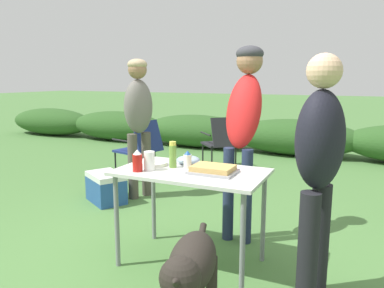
{
  "coord_description": "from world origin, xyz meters",
  "views": [
    {
      "loc": [
        1.14,
        -2.45,
        1.42
      ],
      "look_at": [
        -0.11,
        0.26,
        0.89
      ],
      "focal_mm": 35.0,
      "sensor_mm": 36.0,
      "label": 1
    }
  ],
  "objects_px": {
    "cooler_box": "(106,187)",
    "paper_cup_stack": "(149,161)",
    "plate_stack": "(153,164)",
    "relish_jar": "(173,155)",
    "mayo_bottle": "(188,160)",
    "standing_person_in_gray_fleece": "(244,114)",
    "folding_table": "(191,180)",
    "ketchup_bottle": "(137,161)",
    "camp_chair_green_behind_table": "(140,146)",
    "standing_person_in_navy_coat": "(319,160)",
    "camp_chair_near_hedge": "(222,140)",
    "dog": "(191,272)",
    "food_tray": "(213,170)",
    "standing_person_in_dark_puffer": "(139,113)",
    "mixing_bowl": "(188,160)"
  },
  "relations": [
    {
      "from": "standing_person_in_dark_puffer",
      "to": "ketchup_bottle",
      "type": "bearing_deg",
      "value": -126.51
    },
    {
      "from": "paper_cup_stack",
      "to": "dog",
      "type": "xyz_separation_m",
      "value": [
        0.69,
        -0.76,
        -0.35
      ]
    },
    {
      "from": "mixing_bowl",
      "to": "folding_table",
      "type": "bearing_deg",
      "value": -58.94
    },
    {
      "from": "folding_table",
      "to": "dog",
      "type": "distance_m",
      "value": 0.99
    },
    {
      "from": "camp_chair_near_hedge",
      "to": "standing_person_in_dark_puffer",
      "type": "bearing_deg",
      "value": -147.07
    },
    {
      "from": "folding_table",
      "to": "camp_chair_near_hedge",
      "type": "height_order",
      "value": "camp_chair_near_hedge"
    },
    {
      "from": "mayo_bottle",
      "to": "food_tray",
      "type": "bearing_deg",
      "value": -12.17
    },
    {
      "from": "mayo_bottle",
      "to": "standing_person_in_gray_fleece",
      "type": "bearing_deg",
      "value": 68.85
    },
    {
      "from": "relish_jar",
      "to": "camp_chair_near_hedge",
      "type": "xyz_separation_m",
      "value": [
        -0.67,
        2.91,
        -0.37
      ]
    },
    {
      "from": "paper_cup_stack",
      "to": "camp_chair_near_hedge",
      "type": "xyz_separation_m",
      "value": [
        -0.56,
        3.06,
        -0.34
      ]
    },
    {
      "from": "plate_stack",
      "to": "relish_jar",
      "type": "distance_m",
      "value": 0.2
    },
    {
      "from": "ketchup_bottle",
      "to": "standing_person_in_navy_coat",
      "type": "xyz_separation_m",
      "value": [
        1.26,
        0.07,
        0.11
      ]
    },
    {
      "from": "standing_person_in_dark_puffer",
      "to": "cooler_box",
      "type": "height_order",
      "value": "standing_person_in_dark_puffer"
    },
    {
      "from": "camp_chair_green_behind_table",
      "to": "camp_chair_near_hedge",
      "type": "relative_size",
      "value": 1.0
    },
    {
      "from": "standing_person_in_navy_coat",
      "to": "camp_chair_near_hedge",
      "type": "xyz_separation_m",
      "value": [
        -1.75,
        3.05,
        -0.46
      ]
    },
    {
      "from": "standing_person_in_navy_coat",
      "to": "relish_jar",
      "type": "bearing_deg",
      "value": -85.78
    },
    {
      "from": "paper_cup_stack",
      "to": "camp_chair_near_hedge",
      "type": "bearing_deg",
      "value": 100.28
    },
    {
      "from": "paper_cup_stack",
      "to": "camp_chair_near_hedge",
      "type": "relative_size",
      "value": 0.17
    },
    {
      "from": "paper_cup_stack",
      "to": "standing_person_in_navy_coat",
      "type": "bearing_deg",
      "value": 0.37
    },
    {
      "from": "food_tray",
      "to": "ketchup_bottle",
      "type": "xyz_separation_m",
      "value": [
        -0.52,
        -0.18,
        0.05
      ]
    },
    {
      "from": "paper_cup_stack",
      "to": "folding_table",
      "type": "bearing_deg",
      "value": 23.28
    },
    {
      "from": "camp_chair_green_behind_table",
      "to": "cooler_box",
      "type": "distance_m",
      "value": 1.12
    },
    {
      "from": "standing_person_in_gray_fleece",
      "to": "mayo_bottle",
      "type": "bearing_deg",
      "value": -109.8
    },
    {
      "from": "folding_table",
      "to": "relish_jar",
      "type": "xyz_separation_m",
      "value": [
        -0.17,
        0.03,
        0.18
      ]
    },
    {
      "from": "standing_person_in_navy_coat",
      "to": "camp_chair_near_hedge",
      "type": "height_order",
      "value": "standing_person_in_navy_coat"
    },
    {
      "from": "folding_table",
      "to": "camp_chair_near_hedge",
      "type": "relative_size",
      "value": 1.32
    },
    {
      "from": "plate_stack",
      "to": "relish_jar",
      "type": "xyz_separation_m",
      "value": [
        0.18,
        -0.0,
        0.09
      ]
    },
    {
      "from": "folding_table",
      "to": "plate_stack",
      "type": "distance_m",
      "value": 0.36
    },
    {
      "from": "cooler_box",
      "to": "ketchup_bottle",
      "type": "bearing_deg",
      "value": 166.65
    },
    {
      "from": "relish_jar",
      "to": "standing_person_in_dark_puffer",
      "type": "bearing_deg",
      "value": 131.84
    },
    {
      "from": "folding_table",
      "to": "ketchup_bottle",
      "type": "height_order",
      "value": "ketchup_bottle"
    },
    {
      "from": "mixing_bowl",
      "to": "paper_cup_stack",
      "type": "relative_size",
      "value": 1.31
    },
    {
      "from": "relish_jar",
      "to": "cooler_box",
      "type": "height_order",
      "value": "relish_jar"
    },
    {
      "from": "relish_jar",
      "to": "mixing_bowl",
      "type": "bearing_deg",
      "value": 71.48
    },
    {
      "from": "food_tray",
      "to": "relish_jar",
      "type": "bearing_deg",
      "value": 174.36
    },
    {
      "from": "ketchup_bottle",
      "to": "camp_chair_near_hedge",
      "type": "distance_m",
      "value": 3.19
    },
    {
      "from": "folding_table",
      "to": "camp_chair_green_behind_table",
      "type": "height_order",
      "value": "camp_chair_green_behind_table"
    },
    {
      "from": "plate_stack",
      "to": "standing_person_in_gray_fleece",
      "type": "relative_size",
      "value": 0.13
    },
    {
      "from": "standing_person_in_navy_coat",
      "to": "dog",
      "type": "relative_size",
      "value": 1.87
    },
    {
      "from": "standing_person_in_navy_coat",
      "to": "camp_chair_green_behind_table",
      "type": "distance_m",
      "value": 3.39
    },
    {
      "from": "mixing_bowl",
      "to": "cooler_box",
      "type": "bearing_deg",
      "value": 152.54
    },
    {
      "from": "dog",
      "to": "cooler_box",
      "type": "distance_m",
      "value": 2.64
    },
    {
      "from": "paper_cup_stack",
      "to": "mayo_bottle",
      "type": "bearing_deg",
      "value": 35.24
    },
    {
      "from": "mixing_bowl",
      "to": "paper_cup_stack",
      "type": "xyz_separation_m",
      "value": [
        -0.17,
        -0.31,
        0.04
      ]
    },
    {
      "from": "cooler_box",
      "to": "paper_cup_stack",
      "type": "bearing_deg",
      "value": 169.86
    },
    {
      "from": "plate_stack",
      "to": "camp_chair_green_behind_table",
      "type": "xyz_separation_m",
      "value": [
        -1.37,
        1.95,
        -0.29
      ]
    },
    {
      "from": "plate_stack",
      "to": "mayo_bottle",
      "type": "relative_size",
      "value": 1.65
    },
    {
      "from": "standing_person_in_dark_puffer",
      "to": "camp_chair_green_behind_table",
      "type": "height_order",
      "value": "standing_person_in_dark_puffer"
    },
    {
      "from": "mixing_bowl",
      "to": "standing_person_in_navy_coat",
      "type": "distance_m",
      "value": 1.08
    },
    {
      "from": "mayo_bottle",
      "to": "camp_chair_near_hedge",
      "type": "distance_m",
      "value": 3.02
    }
  ]
}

